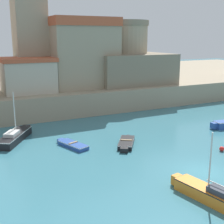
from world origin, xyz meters
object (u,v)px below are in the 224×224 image
object	(u,v)px
church	(65,48)
harbor_shed_mid_row	(28,75)
mooring_buoy	(222,149)
fortress	(125,61)
dinghy_black_4	(126,143)
sailboat_black_3	(15,136)
dinghy_blue_0	(72,145)
sailboat_orange_1	(212,195)

from	to	relation	value
church	harbor_shed_mid_row	bearing A→B (deg)	-143.59
mooring_buoy	fortress	distance (m)	25.50
harbor_shed_mid_row	dinghy_black_4	bearing A→B (deg)	-71.67
sailboat_black_3	church	xyz separation A→B (m)	(10.62, 15.63, 8.06)
mooring_buoy	dinghy_blue_0	bearing A→B (deg)	148.63
sailboat_orange_1	dinghy_black_4	xyz separation A→B (m)	(0.30, 11.66, -0.23)
dinghy_black_4	fortress	bearing A→B (deg)	61.53
sailboat_black_3	church	distance (m)	20.54
mooring_buoy	fortress	world-z (taller)	fortress
sailboat_orange_1	church	xyz separation A→B (m)	(1.59, 33.45, 8.05)
mooring_buoy	church	world-z (taller)	church
mooring_buoy	fortress	bearing A→B (deg)	82.11
sailboat_black_3	dinghy_black_4	xyz separation A→B (m)	(9.33, -6.16, -0.22)
dinghy_black_4	fortress	world-z (taller)	fortress
sailboat_black_3	mooring_buoy	xyz separation A→B (m)	(16.38, -11.40, -0.26)
sailboat_orange_1	sailboat_black_3	world-z (taller)	sailboat_black_3
church	fortress	distance (m)	9.75
dinghy_blue_0	fortress	size ratio (longest dim) A/B	0.32
church	fortress	xyz separation A→B (m)	(9.16, -2.52, -2.17)
sailboat_black_3	dinghy_black_4	distance (m)	11.18
dinghy_blue_0	sailboat_black_3	distance (m)	6.22
sailboat_black_3	dinghy_black_4	world-z (taller)	sailboat_black_3
sailboat_black_3	fortress	size ratio (longest dim) A/B	0.49
sailboat_orange_1	sailboat_black_3	xyz separation A→B (m)	(-9.02, 17.82, -0.01)
dinghy_blue_0	fortress	xyz separation A→B (m)	(15.20, 17.31, 6.15)
sailboat_black_3	harbor_shed_mid_row	world-z (taller)	harbor_shed_mid_row
sailboat_orange_1	mooring_buoy	bearing A→B (deg)	41.09
sailboat_black_3	mooring_buoy	distance (m)	19.96
dinghy_blue_0	sailboat_orange_1	distance (m)	14.33
mooring_buoy	sailboat_black_3	bearing A→B (deg)	145.17
fortress	harbor_shed_mid_row	size ratio (longest dim) A/B	1.80
sailboat_black_3	dinghy_black_4	bearing A→B (deg)	-33.45
church	dinghy_black_4	bearing A→B (deg)	-93.39
harbor_shed_mid_row	sailboat_black_3	bearing A→B (deg)	-109.65
church	sailboat_orange_1	bearing A→B (deg)	-92.73
dinghy_blue_0	sailboat_orange_1	size ratio (longest dim) A/B	0.65
sailboat_orange_1	fortress	distance (m)	33.27
dinghy_blue_0	church	bearing A→B (deg)	73.06
dinghy_blue_0	dinghy_black_4	distance (m)	5.14
sailboat_orange_1	sailboat_black_3	bearing A→B (deg)	116.86
sailboat_orange_1	harbor_shed_mid_row	world-z (taller)	harbor_shed_mid_row
dinghy_blue_0	church	distance (m)	22.33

